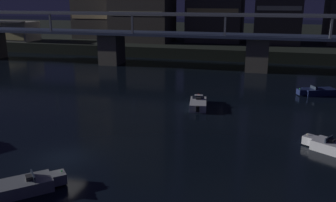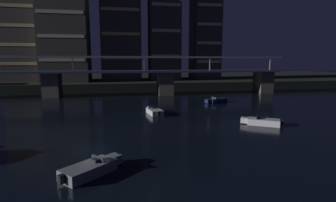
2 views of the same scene
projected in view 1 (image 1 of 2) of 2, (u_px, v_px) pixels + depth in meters
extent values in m
plane|color=black|center=(64.00, 158.00, 27.94)|extent=(400.00, 400.00, 0.00)
cube|color=black|center=(217.00, 35.00, 109.23)|extent=(240.00, 80.00, 2.20)
cube|color=#605B51|center=(112.00, 49.00, 67.42)|extent=(3.60, 4.40, 5.55)
cube|color=#605B51|center=(257.00, 54.00, 60.88)|extent=(3.60, 4.40, 5.55)
cube|color=#2D3856|center=(181.00, 34.00, 63.34)|extent=(84.94, 6.40, 0.45)
cube|color=slate|center=(177.00, 15.00, 59.71)|extent=(84.94, 0.36, 0.36)
cube|color=slate|center=(185.00, 14.00, 65.10)|extent=(84.94, 0.36, 0.36)
cube|color=slate|center=(50.00, 22.00, 66.03)|extent=(0.30, 0.30, 3.20)
cube|color=slate|center=(132.00, 24.00, 62.11)|extent=(0.30, 0.30, 3.20)
cube|color=slate|center=(225.00, 26.00, 58.18)|extent=(0.30, 0.30, 3.20)
cube|color=slate|center=(331.00, 28.00, 54.26)|extent=(0.30, 0.30, 3.20)
cube|color=beige|center=(91.00, 17.00, 86.75)|extent=(9.91, 0.10, 0.90)
cube|color=beige|center=(135.00, 14.00, 78.50)|extent=(12.19, 0.10, 0.90)
cube|color=#F2D172|center=(212.00, 11.00, 78.08)|extent=(11.17, 0.10, 0.90)
cube|color=beige|center=(279.00, 8.00, 74.26)|extent=(8.86, 0.10, 0.90)
cube|color=#B2AD9E|center=(11.00, 31.00, 85.79)|extent=(12.00, 6.00, 4.40)
cube|color=#EAD88C|center=(2.00, 34.00, 83.07)|extent=(11.20, 0.10, 2.64)
cube|color=silver|center=(310.00, 140.00, 30.38)|extent=(1.29, 1.32, 0.70)
cube|color=#283342|center=(329.00, 139.00, 29.14)|extent=(0.80, 1.20, 0.36)
cube|color=#262628|center=(332.00, 141.00, 28.98)|extent=(0.64, 0.69, 0.24)
sphere|color=beige|center=(307.00, 134.00, 30.44)|extent=(0.12, 0.12, 0.12)
cube|color=gray|center=(20.00, 187.00, 22.88)|extent=(4.08, 4.00, 0.80)
cube|color=gray|center=(58.00, 178.00, 23.97)|extent=(1.33, 1.34, 0.70)
cube|color=#283342|center=(33.00, 176.00, 23.11)|extent=(1.00, 1.05, 0.36)
cube|color=#262628|center=(29.00, 178.00, 23.01)|extent=(0.68, 0.68, 0.24)
sphere|color=#33D84C|center=(62.00, 171.00, 23.96)|extent=(0.12, 0.12, 0.12)
cube|color=silver|center=(198.00, 104.00, 40.73)|extent=(2.39, 4.14, 0.80)
cube|color=silver|center=(199.00, 98.00, 43.02)|extent=(1.12, 1.04, 0.70)
cube|color=#283342|center=(198.00, 97.00, 41.39)|extent=(1.35, 0.31, 0.36)
cube|color=#262628|center=(198.00, 98.00, 41.17)|extent=(0.62, 0.48, 0.24)
cube|color=black|center=(198.00, 109.00, 38.65)|extent=(0.41, 0.41, 0.60)
sphere|color=red|center=(199.00, 94.00, 43.14)|extent=(0.12, 0.12, 0.12)
cube|color=#19234C|center=(319.00, 92.00, 46.23)|extent=(4.30, 3.16, 0.80)
cube|color=#19234C|center=(301.00, 92.00, 45.92)|extent=(1.21, 1.26, 0.70)
cube|color=#283342|center=(313.00, 87.00, 45.97)|extent=(0.61, 1.29, 0.36)
cube|color=#262628|center=(315.00, 88.00, 46.01)|extent=(0.58, 0.67, 0.24)
cube|color=black|center=(335.00, 90.00, 46.48)|extent=(0.47, 0.47, 0.60)
sphere|color=#33D84C|center=(300.00, 89.00, 45.77)|extent=(0.12, 0.12, 0.12)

